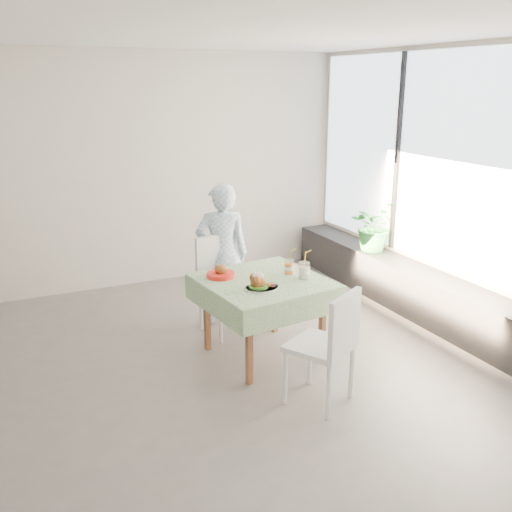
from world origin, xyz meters
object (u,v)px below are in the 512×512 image
potted_plant (373,226)px  juice_cup_orange (289,267)px  cafe_table (263,309)px  chair_far (226,303)px  chair_near (321,368)px  main_dish (260,284)px  diner (222,254)px

potted_plant → juice_cup_orange: bearing=-149.6°
juice_cup_orange → potted_plant: bearing=30.4°
potted_plant → cafe_table: bearing=-152.2°
chair_far → chair_near: 1.57m
main_dish → potted_plant: 2.41m
chair_far → juice_cup_orange: bearing=-57.7°
chair_far → potted_plant: bearing=10.3°
chair_far → juice_cup_orange: size_ratio=3.62×
chair_near → diner: diner is taller
diner → main_dish: (-0.09, -1.09, 0.05)m
cafe_table → chair_far: size_ratio=1.19×
main_dish → juice_cup_orange: (0.42, 0.26, 0.01)m
diner → juice_cup_orange: (0.33, -0.83, 0.06)m
chair_near → diner: (-0.10, 1.79, 0.45)m
main_dish → potted_plant: (2.07, 1.23, 0.01)m
juice_cup_orange → potted_plant: 1.92m
chair_near → main_dish: 0.88m
main_dish → diner: bearing=85.2°
cafe_table → chair_far: chair_far is taller
juice_cup_orange → potted_plant: potted_plant is taller
cafe_table → diner: diner is taller
main_dish → cafe_table: bearing=57.3°
diner → juice_cup_orange: 0.90m
chair_near → potted_plant: size_ratio=1.54×
cafe_table → potted_plant: (1.94, 1.02, 0.34)m
juice_cup_orange → potted_plant: (1.65, 0.97, 0.00)m
juice_cup_orange → main_dish: bearing=-148.5°
cafe_table → potted_plant: bearing=27.8°
cafe_table → diner: bearing=92.6°
main_dish → chair_near: bearing=-74.8°
chair_far → diner: size_ratio=0.65×
juice_cup_orange → cafe_table: bearing=-170.2°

